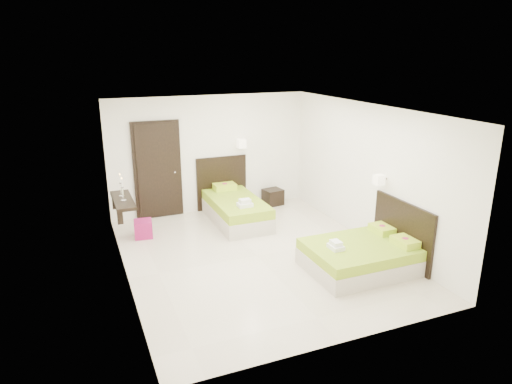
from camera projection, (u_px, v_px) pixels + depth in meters
name	position (u px, v px, depth m)	size (l,w,h in m)	color
floor	(257.00, 256.00, 8.15)	(5.50, 5.50, 0.00)	beige
bed_single	(235.00, 207.00, 9.78)	(1.18, 1.96, 1.62)	beige
bed_double	(364.00, 254.00, 7.61)	(1.74, 1.48, 1.43)	beige
nightstand	(273.00, 197.00, 10.84)	(0.42, 0.37, 0.37)	black
ottoman	(143.00, 229.00, 8.93)	(0.34, 0.34, 0.34)	#911351
door	(158.00, 171.00, 9.79)	(1.02, 0.15, 2.14)	black
console_shelf	(122.00, 201.00, 8.56)	(0.35, 1.20, 0.78)	black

